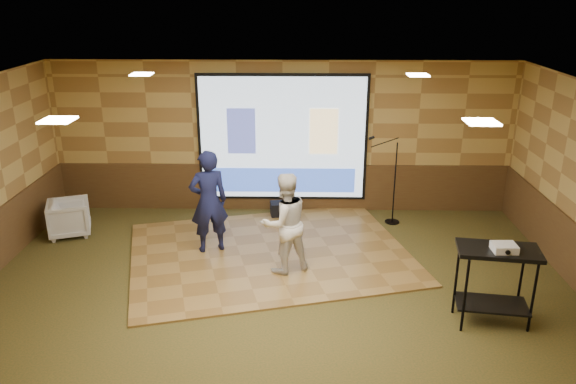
{
  "coord_description": "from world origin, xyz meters",
  "views": [
    {
      "loc": [
        0.32,
        -7.21,
        4.27
      ],
      "look_at": [
        0.16,
        0.93,
        1.3
      ],
      "focal_mm": 35.0,
      "sensor_mm": 36.0,
      "label": 1
    }
  ],
  "objects_px": {
    "projector_screen": "(283,140)",
    "duffel_bag": "(283,209)",
    "player_left": "(209,202)",
    "player_right": "(285,223)",
    "av_table": "(496,270)",
    "banquet_chair": "(69,218)",
    "projector": "(504,248)",
    "dance_floor": "(270,253)",
    "mic_stand": "(391,198)"
  },
  "relations": [
    {
      "from": "av_table",
      "to": "projector_screen",
      "type": "bearing_deg",
      "value": 125.93
    },
    {
      "from": "player_right",
      "to": "duffel_bag",
      "type": "relative_size",
      "value": 3.45
    },
    {
      "from": "player_right",
      "to": "mic_stand",
      "type": "bearing_deg",
      "value": -160.53
    },
    {
      "from": "dance_floor",
      "to": "player_left",
      "type": "height_order",
      "value": "player_left"
    },
    {
      "from": "dance_floor",
      "to": "player_right",
      "type": "height_order",
      "value": "player_right"
    },
    {
      "from": "dance_floor",
      "to": "banquet_chair",
      "type": "height_order",
      "value": "banquet_chair"
    },
    {
      "from": "dance_floor",
      "to": "banquet_chair",
      "type": "xyz_separation_m",
      "value": [
        -3.69,
        0.73,
        0.31
      ]
    },
    {
      "from": "projector_screen",
      "to": "projector",
      "type": "bearing_deg",
      "value": -54.27
    },
    {
      "from": "duffel_bag",
      "to": "projector",
      "type": "bearing_deg",
      "value": -51.93
    },
    {
      "from": "mic_stand",
      "to": "player_left",
      "type": "bearing_deg",
      "value": -134.7
    },
    {
      "from": "player_left",
      "to": "projector_screen",
      "type": "bearing_deg",
      "value": -142.49
    },
    {
      "from": "dance_floor",
      "to": "mic_stand",
      "type": "relative_size",
      "value": 2.67
    },
    {
      "from": "av_table",
      "to": "mic_stand",
      "type": "relative_size",
      "value": 0.64
    },
    {
      "from": "projector_screen",
      "to": "av_table",
      "type": "bearing_deg",
      "value": -54.07
    },
    {
      "from": "projector",
      "to": "mic_stand",
      "type": "bearing_deg",
      "value": 103.21
    },
    {
      "from": "projector_screen",
      "to": "duffel_bag",
      "type": "distance_m",
      "value": 1.37
    },
    {
      "from": "player_left",
      "to": "duffel_bag",
      "type": "bearing_deg",
      "value": -147.8
    },
    {
      "from": "projector_screen",
      "to": "mic_stand",
      "type": "bearing_deg",
      "value": -16.43
    },
    {
      "from": "projector",
      "to": "banquet_chair",
      "type": "height_order",
      "value": "projector"
    },
    {
      "from": "player_left",
      "to": "player_right",
      "type": "bearing_deg",
      "value": 129.69
    },
    {
      "from": "dance_floor",
      "to": "player_right",
      "type": "bearing_deg",
      "value": -67.05
    },
    {
      "from": "projector_screen",
      "to": "banquet_chair",
      "type": "distance_m",
      "value": 4.22
    },
    {
      "from": "projector",
      "to": "mic_stand",
      "type": "height_order",
      "value": "mic_stand"
    },
    {
      "from": "projector_screen",
      "to": "mic_stand",
      "type": "distance_m",
      "value": 2.38
    },
    {
      "from": "projector_screen",
      "to": "av_table",
      "type": "xyz_separation_m",
      "value": [
        2.92,
        -4.03,
        -0.68
      ]
    },
    {
      "from": "projector_screen",
      "to": "player_left",
      "type": "relative_size",
      "value": 1.88
    },
    {
      "from": "projector_screen",
      "to": "dance_floor",
      "type": "distance_m",
      "value": 2.5
    },
    {
      "from": "mic_stand",
      "to": "duffel_bag",
      "type": "bearing_deg",
      "value": -164.34
    },
    {
      "from": "player_left",
      "to": "mic_stand",
      "type": "height_order",
      "value": "player_left"
    },
    {
      "from": "duffel_bag",
      "to": "mic_stand",
      "type": "bearing_deg",
      "value": -7.41
    },
    {
      "from": "dance_floor",
      "to": "mic_stand",
      "type": "xyz_separation_m",
      "value": [
        2.24,
        1.41,
        0.48
      ]
    },
    {
      "from": "duffel_bag",
      "to": "banquet_chair",
      "type": "bearing_deg",
      "value": -166.15
    },
    {
      "from": "projector_screen",
      "to": "projector",
      "type": "distance_m",
      "value": 5.07
    },
    {
      "from": "projector_screen",
      "to": "projector",
      "type": "height_order",
      "value": "projector_screen"
    },
    {
      "from": "player_right",
      "to": "duffel_bag",
      "type": "distance_m",
      "value": 2.42
    },
    {
      "from": "av_table",
      "to": "mic_stand",
      "type": "bearing_deg",
      "value": 103.86
    },
    {
      "from": "player_left",
      "to": "player_right",
      "type": "height_order",
      "value": "player_left"
    },
    {
      "from": "banquet_chair",
      "to": "player_left",
      "type": "bearing_deg",
      "value": -122.93
    },
    {
      "from": "player_right",
      "to": "dance_floor",
      "type": "bearing_deg",
      "value": -93.65
    },
    {
      "from": "projector_screen",
      "to": "player_right",
      "type": "height_order",
      "value": "projector_screen"
    },
    {
      "from": "player_right",
      "to": "projector_screen",
      "type": "bearing_deg",
      "value": -114.29
    },
    {
      "from": "player_right",
      "to": "banquet_chair",
      "type": "bearing_deg",
      "value": -45.59
    },
    {
      "from": "dance_floor",
      "to": "av_table",
      "type": "relative_size",
      "value": 4.19
    },
    {
      "from": "projector_screen",
      "to": "player_right",
      "type": "xyz_separation_m",
      "value": [
        0.11,
        -2.66,
        -0.63
      ]
    },
    {
      "from": "player_right",
      "to": "banquet_chair",
      "type": "xyz_separation_m",
      "value": [
        -3.96,
        1.36,
        -0.52
      ]
    },
    {
      "from": "dance_floor",
      "to": "projector",
      "type": "relative_size",
      "value": 15.34
    },
    {
      "from": "av_table",
      "to": "player_right",
      "type": "bearing_deg",
      "value": 153.98
    },
    {
      "from": "projector_screen",
      "to": "dance_floor",
      "type": "relative_size",
      "value": 0.72
    },
    {
      "from": "projector_screen",
      "to": "duffel_bag",
      "type": "bearing_deg",
      "value": -88.82
    },
    {
      "from": "banquet_chair",
      "to": "projector",
      "type": "bearing_deg",
      "value": -131.75
    }
  ]
}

